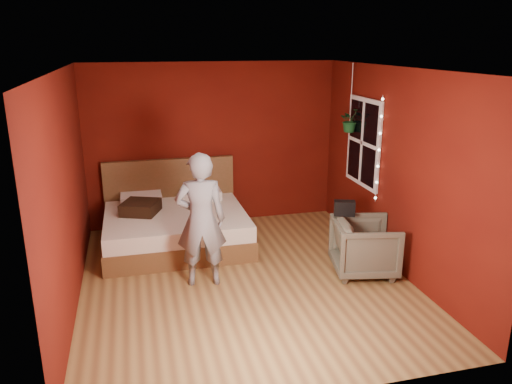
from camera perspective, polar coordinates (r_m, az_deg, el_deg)
name	(u,v)px	position (r m, az deg, el deg)	size (l,w,h in m)	color
floor	(245,280)	(6.41, -1.26, -10.01)	(4.50, 4.50, 0.00)	olive
room_walls	(244,150)	(5.85, -1.37, 4.83)	(4.04, 4.54, 2.62)	#5D1309
window	(363,142)	(7.37, 12.16, 5.56)	(0.05, 0.97, 1.27)	white
fairy_lights	(379,150)	(6.90, 13.87, 4.69)	(0.04, 0.04, 1.45)	silver
bed	(175,225)	(7.49, -9.20, -3.71)	(2.04, 1.74, 1.12)	brown
person	(201,220)	(6.05, -6.32, -3.21)	(0.61, 0.40, 1.67)	gray
armchair	(365,247)	(6.61, 12.33, -6.14)	(0.77, 0.79, 0.72)	#605E4B
handbag	(344,208)	(6.59, 10.08, -1.82)	(0.27, 0.13, 0.19)	black
throw_pillow	(141,207)	(7.39, -13.06, -1.73)	(0.48, 0.48, 0.17)	black
hanging_plant	(350,120)	(7.56, 10.70, 8.10)	(0.38, 0.35, 1.00)	silver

